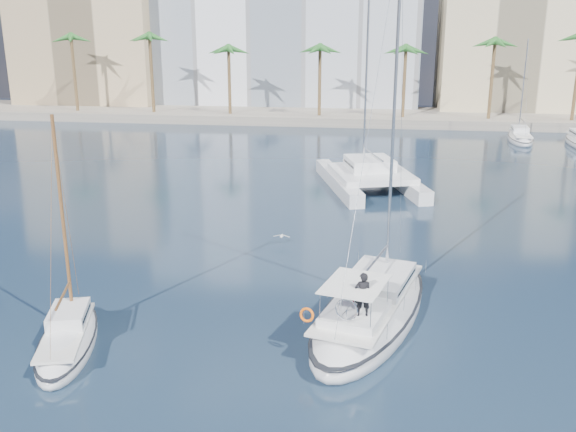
# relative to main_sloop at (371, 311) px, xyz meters

# --- Properties ---
(ground) EXTENTS (160.00, 160.00, 0.00)m
(ground) POSITION_rel_main_sloop_xyz_m (-3.42, 3.52, -0.56)
(ground) COLOR black
(ground) RESTS_ON ground
(quay) EXTENTS (120.00, 14.00, 1.20)m
(quay) POSITION_rel_main_sloop_xyz_m (-3.42, 64.52, 0.04)
(quay) COLOR gray
(quay) RESTS_ON ground
(building_modern) EXTENTS (42.00, 16.00, 28.00)m
(building_modern) POSITION_rel_main_sloop_xyz_m (-15.42, 76.52, 13.44)
(building_modern) COLOR white
(building_modern) RESTS_ON ground
(building_tan_left) EXTENTS (22.00, 14.00, 22.00)m
(building_tan_left) POSITION_rel_main_sloop_xyz_m (-45.42, 72.52, 10.44)
(building_tan_left) COLOR tan
(building_tan_left) RESTS_ON ground
(building_beige) EXTENTS (20.00, 14.00, 20.00)m
(building_beige) POSITION_rel_main_sloop_xyz_m (18.58, 73.52, 9.44)
(building_beige) COLOR #CAB891
(building_beige) RESTS_ON ground
(palm_left) EXTENTS (3.60, 3.60, 12.30)m
(palm_left) POSITION_rel_main_sloop_xyz_m (-37.42, 60.52, 9.72)
(palm_left) COLOR brown
(palm_left) RESTS_ON ground
(palm_centre) EXTENTS (3.60, 3.60, 12.30)m
(palm_centre) POSITION_rel_main_sloop_xyz_m (-3.42, 60.52, 9.72)
(palm_centre) COLOR brown
(palm_centre) RESTS_ON ground
(main_sloop) EXTENTS (7.10, 13.20, 18.70)m
(main_sloop) POSITION_rel_main_sloop_xyz_m (0.00, 0.00, 0.00)
(main_sloop) COLOR silver
(main_sloop) RESTS_ON ground
(small_sloop) EXTENTS (4.15, 7.56, 10.38)m
(small_sloop) POSITION_rel_main_sloop_xyz_m (-12.78, -4.32, -0.16)
(small_sloop) COLOR silver
(small_sloop) RESTS_ON ground
(catamaran) EXTENTS (10.03, 14.45, 19.01)m
(catamaran) POSITION_rel_main_sloop_xyz_m (-0.58, 25.70, 0.62)
(catamaran) COLOR silver
(catamaran) RESTS_ON ground
(seagull) EXTENTS (1.06, 0.45, 0.20)m
(seagull) POSITION_rel_main_sloop_xyz_m (-5.75, 10.28, -0.03)
(seagull) COLOR silver
(seagull) RESTS_ON ground
(moored_yacht_a) EXTENTS (3.37, 9.52, 11.90)m
(moored_yacht_a) POSITION_rel_main_sloop_xyz_m (16.58, 50.52, -0.56)
(moored_yacht_a) COLOR silver
(moored_yacht_a) RESTS_ON ground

